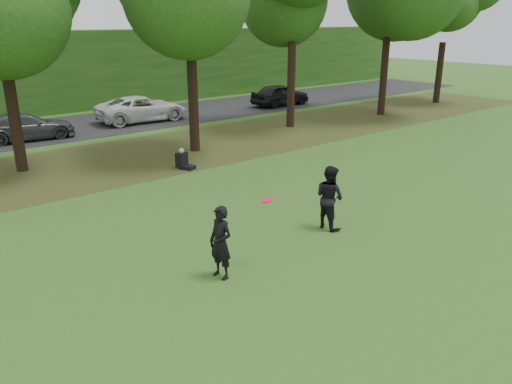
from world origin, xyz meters
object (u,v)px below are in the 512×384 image
frisbee (267,200)px  seated_person (183,161)px  player_left (221,243)px  player_right (329,197)px

frisbee → seated_person: bearing=71.8°
player_left → player_right: (4.06, 0.45, 0.05)m
player_left → frisbee: player_left is taller
player_right → frisbee: size_ratio=4.83×
player_right → seated_person: player_right is taller
player_left → seated_person: 9.13m
player_left → frisbee: bearing=75.5°
player_left → seated_person: (3.99, 8.19, -0.55)m
seated_person → player_left: bearing=-136.6°
player_left → player_right: 4.08m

